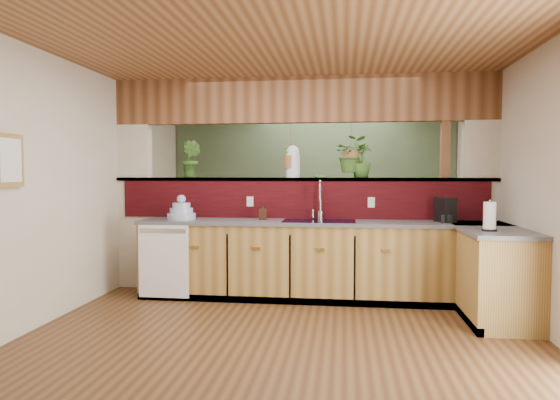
# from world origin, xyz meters

# --- Properties ---
(ground) EXTENTS (4.60, 7.00, 0.01)m
(ground) POSITION_xyz_m (0.00, 0.00, 0.00)
(ground) COLOR #4E3018
(ground) RESTS_ON ground
(ceiling) EXTENTS (4.60, 7.00, 0.01)m
(ceiling) POSITION_xyz_m (0.00, 0.00, 2.60)
(ceiling) COLOR brown
(ceiling) RESTS_ON ground
(wall_back) EXTENTS (4.60, 0.02, 2.60)m
(wall_back) POSITION_xyz_m (0.00, 3.50, 1.30)
(wall_back) COLOR beige
(wall_back) RESTS_ON ground
(wall_front) EXTENTS (4.60, 0.02, 2.60)m
(wall_front) POSITION_xyz_m (0.00, -3.50, 1.30)
(wall_front) COLOR beige
(wall_front) RESTS_ON ground
(wall_left) EXTENTS (0.02, 7.00, 2.60)m
(wall_left) POSITION_xyz_m (-2.30, 0.00, 1.30)
(wall_left) COLOR beige
(wall_left) RESTS_ON ground
(wall_right) EXTENTS (0.02, 7.00, 2.60)m
(wall_right) POSITION_xyz_m (2.30, 0.00, 1.30)
(wall_right) COLOR beige
(wall_right) RESTS_ON ground
(pass_through_partition) EXTENTS (4.60, 0.21, 2.60)m
(pass_through_partition) POSITION_xyz_m (0.03, 1.35, 1.19)
(pass_through_partition) COLOR beige
(pass_through_partition) RESTS_ON ground
(pass_through_ledge) EXTENTS (4.60, 0.21, 0.04)m
(pass_through_ledge) POSITION_xyz_m (0.00, 1.35, 1.37)
(pass_through_ledge) COLOR brown
(pass_through_ledge) RESTS_ON ground
(header_beam) EXTENTS (4.60, 0.15, 0.55)m
(header_beam) POSITION_xyz_m (0.00, 1.35, 2.33)
(header_beam) COLOR brown
(header_beam) RESTS_ON ground
(sage_backwall) EXTENTS (4.55, 0.02, 2.55)m
(sage_backwall) POSITION_xyz_m (0.00, 3.48, 1.30)
(sage_backwall) COLOR #4E6444
(sage_backwall) RESTS_ON ground
(countertop) EXTENTS (4.14, 1.52, 0.90)m
(countertop) POSITION_xyz_m (0.84, 0.87, 0.45)
(countertop) COLOR olive
(countertop) RESTS_ON ground
(dishwasher) EXTENTS (0.58, 0.03, 0.82)m
(dishwasher) POSITION_xyz_m (-1.48, 0.66, 0.46)
(dishwasher) COLOR white
(dishwasher) RESTS_ON ground
(navy_sink) EXTENTS (0.82, 0.50, 0.18)m
(navy_sink) POSITION_xyz_m (0.25, 0.98, 0.82)
(navy_sink) COLOR black
(navy_sink) RESTS_ON countertop
(framed_print) EXTENTS (0.04, 0.35, 0.45)m
(framed_print) POSITION_xyz_m (-2.27, -0.80, 1.55)
(framed_print) COLOR olive
(framed_print) RESTS_ON wall_left
(faucet) EXTENTS (0.20, 0.20, 0.46)m
(faucet) POSITION_xyz_m (0.25, 1.13, 1.15)
(faucet) COLOR #B7B7B2
(faucet) RESTS_ON countertop
(dish_stack) EXTENTS (0.33, 0.33, 0.29)m
(dish_stack) POSITION_xyz_m (-1.36, 0.95, 0.99)
(dish_stack) COLOR #99A5C6
(dish_stack) RESTS_ON countertop
(soap_dispenser) EXTENTS (0.10, 0.10, 0.19)m
(soap_dispenser) POSITION_xyz_m (-0.41, 1.05, 1.00)
(soap_dispenser) COLOR #361F13
(soap_dispenser) RESTS_ON countertop
(coffee_maker) EXTENTS (0.15, 0.25, 0.27)m
(coffee_maker) POSITION_xyz_m (1.65, 1.00, 1.03)
(coffee_maker) COLOR black
(coffee_maker) RESTS_ON countertop
(paper_towel) EXTENTS (0.14, 0.14, 0.29)m
(paper_towel) POSITION_xyz_m (1.89, 0.18, 1.03)
(paper_towel) COLOR black
(paper_towel) RESTS_ON countertop
(glass_jar) EXTENTS (0.17, 0.17, 0.39)m
(glass_jar) POSITION_xyz_m (-0.09, 1.35, 1.58)
(glass_jar) COLOR silver
(glass_jar) RESTS_ON pass_through_ledge
(ledge_plant_left) EXTENTS (0.32, 0.29, 0.46)m
(ledge_plant_left) POSITION_xyz_m (-1.36, 1.35, 1.62)
(ledge_plant_left) COLOR #30581E
(ledge_plant_left) RESTS_ON pass_through_ledge
(ledge_plant_right) EXTENTS (0.31, 0.31, 0.42)m
(ledge_plant_right) POSITION_xyz_m (0.73, 1.35, 1.60)
(ledge_plant_right) COLOR #30581E
(ledge_plant_right) RESTS_ON pass_through_ledge
(hanging_plant_a) EXTENTS (0.21, 0.18, 0.55)m
(hanging_plant_a) POSITION_xyz_m (-0.11, 1.35, 1.74)
(hanging_plant_a) COLOR brown
(hanging_plant_a) RESTS_ON header_beam
(hanging_plant_b) EXTENTS (0.40, 0.35, 0.55)m
(hanging_plant_b) POSITION_xyz_m (0.61, 1.35, 1.85)
(hanging_plant_b) COLOR brown
(hanging_plant_b) RESTS_ON header_beam
(shelving_console) EXTENTS (1.46, 0.60, 0.95)m
(shelving_console) POSITION_xyz_m (-0.20, 3.25, 0.50)
(shelving_console) COLOR black
(shelving_console) RESTS_ON ground
(shelf_plant_a) EXTENTS (0.23, 0.18, 0.39)m
(shelf_plant_a) POSITION_xyz_m (-0.80, 3.25, 1.17)
(shelf_plant_a) COLOR #30581E
(shelf_plant_a) RESTS_ON shelving_console
(shelf_plant_b) EXTENTS (0.33, 0.33, 0.47)m
(shelf_plant_b) POSITION_xyz_m (0.12, 3.25, 1.21)
(shelf_plant_b) COLOR #30581E
(shelf_plant_b) RESTS_ON shelving_console
(floor_plant) EXTENTS (0.77, 0.70, 0.75)m
(floor_plant) POSITION_xyz_m (1.20, 2.13, 0.37)
(floor_plant) COLOR #30581E
(floor_plant) RESTS_ON ground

